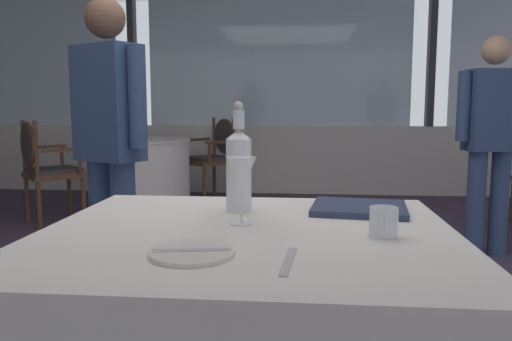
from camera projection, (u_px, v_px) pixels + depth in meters
The scene contains 14 objects.
ground_plane at pixel (236, 330), 2.45m from camera, with size 15.15×15.15×0.00m, color #47384C.
window_wall_far at pixel (278, 102), 6.24m from camera, with size 11.66×0.14×2.90m.
side_plate at pixel (192, 253), 1.12m from camera, with size 0.19×0.19×0.01m, color silver.
butter_knife at pixel (192, 250), 1.12m from camera, with size 0.18×0.02×0.00m, color silver.
dinner_fork at pixel (288, 261), 1.07m from camera, with size 0.19×0.02×0.00m, color silver.
water_bottle at pixel (239, 168), 1.57m from camera, with size 0.08×0.08×0.35m.
wine_glass at pixel (241, 176), 1.40m from camera, with size 0.09×0.09×0.19m.
water_tumbler at pixel (384, 222), 1.28m from camera, with size 0.07×0.07×0.08m, color white.
menu_book at pixel (359, 208), 1.59m from camera, with size 0.29×0.25×0.02m, color #2D3856.
background_table_0 at pixel (140, 175), 5.25m from camera, with size 1.06×1.06×0.75m.
dining_chair_0_0 at pixel (215, 152), 5.82m from camera, with size 0.66×0.66×0.96m.
dining_chair_0_1 at pixel (44, 163), 4.63m from camera, with size 0.66×0.66×0.97m.
diner_person_0 at pixel (491, 134), 3.58m from camera, with size 0.52×0.27×1.58m.
diner_person_1 at pixel (109, 136), 2.64m from camera, with size 0.48×0.35×1.64m.
Camera 1 is at (0.31, -2.31, 1.08)m, focal length 35.12 mm.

